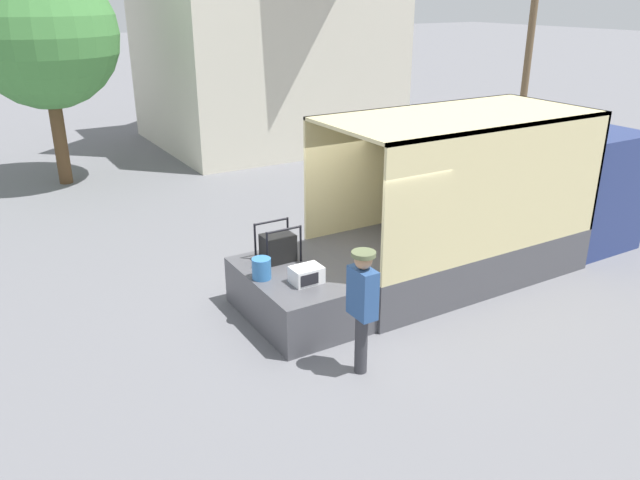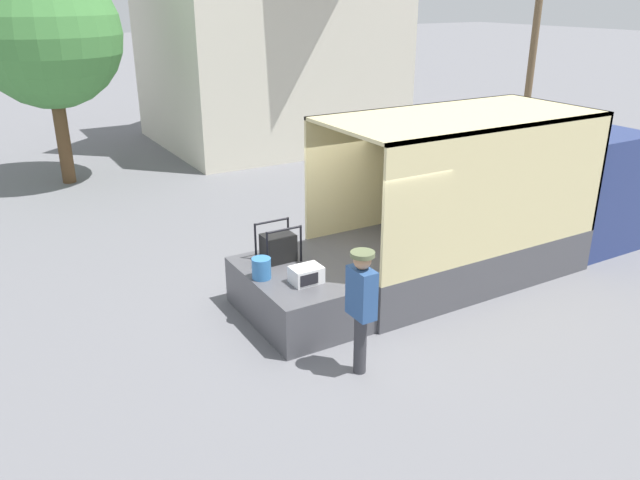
{
  "view_description": "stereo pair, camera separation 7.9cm",
  "coord_description": "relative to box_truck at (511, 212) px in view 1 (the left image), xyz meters",
  "views": [
    {
      "loc": [
        -5.18,
        -8.02,
        4.99
      ],
      "look_at": [
        -0.5,
        -0.2,
        1.36
      ],
      "focal_mm": 35.0,
      "sensor_mm": 36.0,
      "label": 1
    },
    {
      "loc": [
        -5.11,
        -8.06,
        4.99
      ],
      "look_at": [
        -0.5,
        -0.2,
        1.36
      ],
      "focal_mm": 35.0,
      "sensor_mm": 36.0,
      "label": 2
    }
  ],
  "objects": [
    {
      "name": "ground_plane",
      "position": [
        -4.02,
        -0.0,
        -0.97
      ],
      "size": [
        160.0,
        160.0,
        0.0
      ],
      "primitive_type": "plane",
      "color": "slate"
    },
    {
      "name": "box_truck",
      "position": [
        0.0,
        0.0,
        0.0
      ],
      "size": [
        6.76,
        2.37,
        3.03
      ],
      "color": "navy",
      "rests_on": "ground"
    },
    {
      "name": "tailgate_deck",
      "position": [
        -4.82,
        -0.0,
        -0.56
      ],
      "size": [
        1.6,
        2.25,
        0.81
      ],
      "primitive_type": "cube",
      "color": "#4C4C51",
      "rests_on": "ground"
    },
    {
      "name": "microwave",
      "position": [
        -4.9,
        -0.44,
        -0.02
      ],
      "size": [
        0.48,
        0.36,
        0.26
      ],
      "color": "white",
      "rests_on": "tailgate_deck"
    },
    {
      "name": "portable_generator",
      "position": [
        -4.86,
        0.56,
        0.09
      ],
      "size": [
        0.65,
        0.49,
        0.64
      ],
      "color": "black",
      "rests_on": "tailgate_deck"
    },
    {
      "name": "orange_bucket",
      "position": [
        -5.43,
        0.06,
        0.01
      ],
      "size": [
        0.3,
        0.3,
        0.34
      ],
      "color": "#3370B2",
      "rests_on": "tailgate_deck"
    },
    {
      "name": "worker_person",
      "position": [
        -4.85,
        -1.87,
        0.17
      ],
      "size": [
        0.33,
        0.44,
        1.83
      ],
      "color": "#38383D",
      "rests_on": "ground"
    },
    {
      "name": "house_backdrop",
      "position": [
        0.7,
        12.24,
        3.47
      ],
      "size": [
        7.94,
        7.1,
        8.71
      ],
      "color": "beige",
      "rests_on": "ground"
    },
    {
      "name": "utility_pole",
      "position": [
        10.73,
        9.45,
        2.93
      ],
      "size": [
        1.8,
        0.28,
        7.48
      ],
      "color": "brown",
      "rests_on": "ground"
    },
    {
      "name": "street_tree",
      "position": [
        -6.65,
        10.14,
        2.99
      ],
      "size": [
        3.79,
        3.79,
        5.86
      ],
      "color": "brown",
      "rests_on": "ground"
    }
  ]
}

